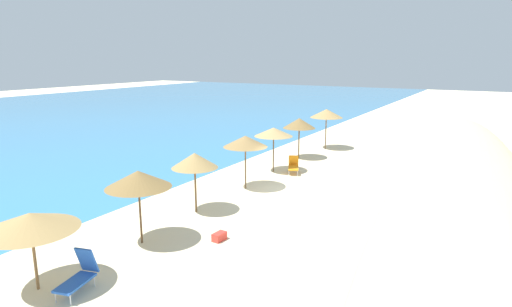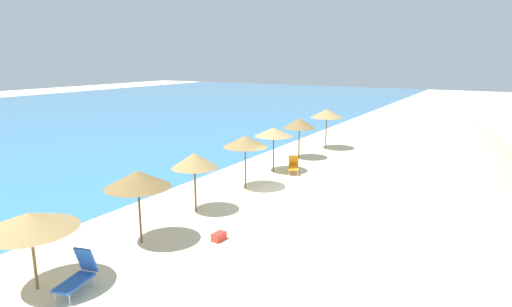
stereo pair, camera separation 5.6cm
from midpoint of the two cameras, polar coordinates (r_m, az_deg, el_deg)
The scene contains 12 objects.
ground_plane at distance 22.01m, azimuth 4.48°, elevation -5.17°, with size 160.00×160.00×0.00m, color beige.
dune_ridge at distance 19.78m, azimuth 25.46°, elevation -4.68°, with size 44.15×5.51×2.48m, color beige.
beach_umbrella_0 at distance 14.03m, azimuth -27.71°, elevation -7.94°, with size 2.69×2.69×2.38m.
beach_umbrella_1 at distance 16.02m, azimuth -15.37°, elevation -3.29°, with size 2.37×2.37×2.75m.
beach_umbrella_2 at distance 18.83m, azimuth -8.18°, elevation -0.92°, with size 2.02×2.02×2.68m.
beach_umbrella_3 at distance 22.04m, azimuth -1.49°, elevation 1.61°, with size 2.28×2.28×2.79m.
beach_umbrella_4 at distance 25.37m, azimuth 2.27°, elevation 2.85°, with size 2.26×2.26×2.68m.
beach_umbrella_5 at distance 28.98m, azimuth 5.67°, elevation 3.99°, with size 2.16×2.16×2.74m.
beach_umbrella_6 at distance 32.36m, azimuth 9.22°, elevation 5.24°, with size 2.39×2.39×2.98m.
lounge_chair_0 at distance 25.58m, azimuth 4.89°, elevation -1.59°, with size 1.44×1.07×0.99m.
lounge_chair_1 at distance 14.03m, azimuth -22.35°, elevation -14.50°, with size 1.47×0.88×1.23m.
cooler_box at distance 16.48m, azimuth -4.96°, elevation -10.86°, with size 0.56×0.32×0.30m, color red.
Camera 1 is at (-18.99, -8.90, 6.68)m, focal length 30.35 mm.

